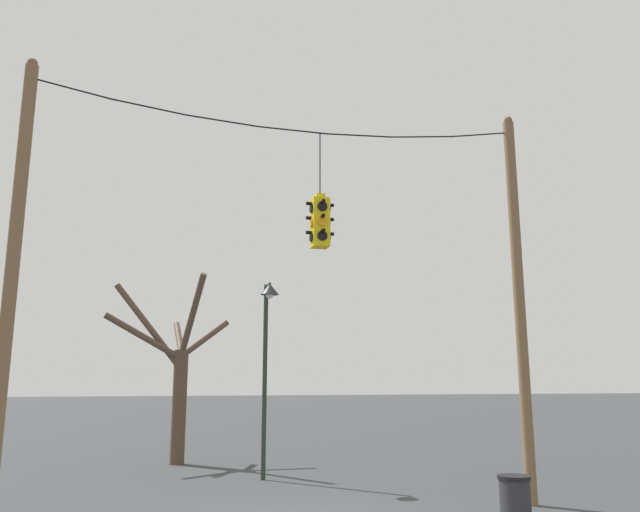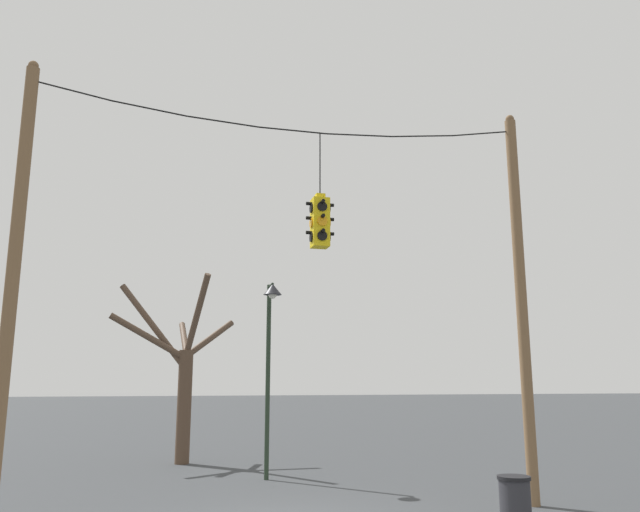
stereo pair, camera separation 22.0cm
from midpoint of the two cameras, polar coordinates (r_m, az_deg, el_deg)
utility_pole_left at (r=12.24m, az=-25.86°, el=-2.08°), size 0.24×0.24×8.45m
utility_pole_right at (r=14.17m, az=18.35°, el=-3.76°), size 0.24×0.24×8.45m
span_wire at (r=13.21m, az=-1.96°, el=12.06°), size 10.10×0.03×0.52m
traffic_light_over_intersection at (r=12.65m, az=0.50°, el=3.14°), size 0.58×0.58×2.44m
street_lamp at (r=16.60m, az=-4.19°, el=-6.99°), size 0.48×0.83×5.05m
bare_tree at (r=20.35m, az=-12.33°, el=-10.38°), size 3.97×3.49×5.73m
trash_bin at (r=11.82m, az=17.97°, el=-20.72°), size 0.56×0.56×0.90m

